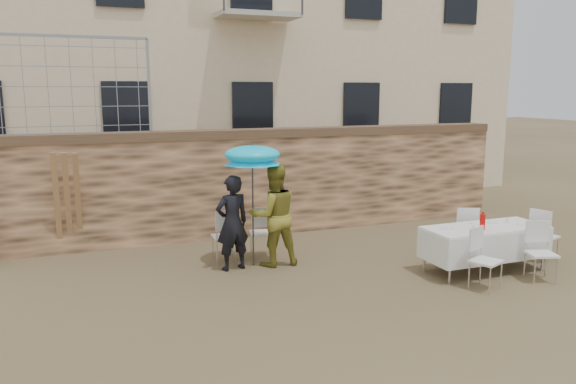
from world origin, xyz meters
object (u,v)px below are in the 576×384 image
object	(u,v)px
umbrella	(252,158)
table_chair_front_right	(542,252)
banquet_table	(486,229)
soda_bottle	(483,222)
table_chair_side	(544,235)
man_suit	(232,223)
table_chair_back	(464,231)
table_chair_front_left	(486,260)
woman_dress	(274,215)
couple_chair_left	(225,235)
couple_chair_right	(262,231)

from	to	relation	value
umbrella	table_chair_front_right	size ratio (longest dim) A/B	2.10
banquet_table	soda_bottle	world-z (taller)	soda_bottle
umbrella	table_chair_side	bearing A→B (deg)	-17.75
umbrella	table_chair_front_right	world-z (taller)	umbrella
man_suit	table_chair_back	bearing A→B (deg)	158.00
banquet_table	table_chair_front_left	bearing A→B (deg)	-128.66
woman_dress	table_chair_back	size ratio (longest dim) A/B	1.86
table_chair_front_right	table_chair_back	world-z (taller)	same
banquet_table	table_chair_side	distance (m)	1.43
woman_dress	table_chair_back	bearing A→B (deg)	168.32
banquet_table	table_chair_front_left	world-z (taller)	table_chair_front_left
couple_chair_left	umbrella	bearing A→B (deg)	132.35
couple_chair_left	table_chair_side	world-z (taller)	same
man_suit	woman_dress	distance (m)	0.75
woman_dress	table_chair_front_left	size ratio (longest dim) A/B	1.86
man_suit	table_chair_side	bearing A→B (deg)	153.23
couple_chair_left	banquet_table	bearing A→B (deg)	152.38
man_suit	umbrella	bearing A→B (deg)	-177.21
woman_dress	table_chair_back	world-z (taller)	woman_dress
banquet_table	table_chair_back	size ratio (longest dim) A/B	2.19
couple_chair_right	table_chair_front_left	world-z (taller)	same
soda_bottle	table_chair_front_left	world-z (taller)	soda_bottle
woman_dress	umbrella	bearing A→B (deg)	-14.59
man_suit	banquet_table	bearing A→B (deg)	146.91
table_chair_back	woman_dress	bearing A→B (deg)	7.72
table_chair_front_right	soda_bottle	bearing A→B (deg)	156.99
man_suit	table_chair_front_left	world-z (taller)	man_suit
woman_dress	umbrella	size ratio (longest dim) A/B	0.89
table_chair_back	table_chair_side	world-z (taller)	same
woman_dress	banquet_table	bearing A→B (deg)	155.06
table_chair_back	table_chair_front_left	bearing A→B (deg)	83.45
woman_dress	table_chair_front_right	world-z (taller)	woman_dress
couple_chair_right	table_chair_back	world-z (taller)	same
table_chair_back	soda_bottle	bearing A→B (deg)	87.92
couple_chair_right	table_chair_front_right	world-z (taller)	same
couple_chair_left	table_chair_front_right	size ratio (longest dim) A/B	1.00
table_chair_front_left	table_chair_side	size ratio (longest dim) A/B	1.00
couple_chair_left	couple_chair_right	size ratio (longest dim) A/B	1.00
man_suit	couple_chair_right	distance (m)	0.95
couple_chair_left	table_chair_back	world-z (taller)	same
umbrella	couple_chair_left	size ratio (longest dim) A/B	2.10
couple_chair_right	table_chair_side	xyz separation A→B (m)	(4.67, -2.04, 0.00)
woman_dress	couple_chair_right	xyz separation A→B (m)	(-0.05, 0.55, -0.41)
table_chair_front_left	table_chair_side	bearing A→B (deg)	0.12
man_suit	couple_chair_right	size ratio (longest dim) A/B	1.71
couple_chair_right	table_chair_side	size ratio (longest dim) A/B	1.00
table_chair_front_right	table_chair_back	bearing A→B (deg)	118.55
couple_chair_right	table_chair_front_right	xyz separation A→B (m)	(3.77, -2.89, 0.00)
umbrella	banquet_table	xyz separation A→B (m)	(3.57, -1.69, -1.17)
umbrella	table_chair_front_left	bearing A→B (deg)	-39.40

